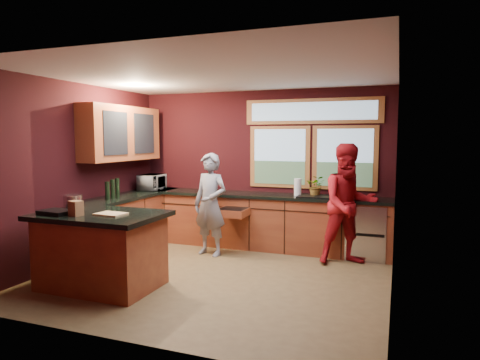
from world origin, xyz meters
The scene contains 14 objects.
floor centered at (0.00, 0.00, 0.00)m, with size 4.50×4.50×0.00m, color brown.
room_shell centered at (-0.60, 0.32, 1.80)m, with size 4.52×4.02×2.71m.
back_counter centered at (0.20, 1.70, 0.46)m, with size 4.50×0.64×0.93m.
left_counter centered at (-1.95, 0.85, 0.47)m, with size 0.64×2.30×0.93m.
island centered at (-1.18, -0.86, 0.48)m, with size 1.55×1.05×0.95m.
person_grey centered at (-0.52, 0.99, 0.82)m, with size 0.60×0.39×1.64m, color slate.
person_red centered at (1.61, 1.25, 0.90)m, with size 0.87×0.68×1.80m, color #A71319.
microwave centered at (-1.92, 1.52, 1.07)m, with size 0.51×0.35×0.28m, color #999999.
potted_plant centered at (1.03, 1.75, 1.10)m, with size 0.30×0.26×0.33m, color #999999.
paper_towel centered at (0.74, 1.70, 1.07)m, with size 0.12×0.12×0.28m, color silver.
cutting_board centered at (-0.98, -0.91, 0.95)m, with size 0.35×0.25×0.02m, color tan.
stock_pot centered at (-1.73, -0.71, 1.03)m, with size 0.24×0.24×0.18m, color #B2B2B7.
paper_bag centered at (-1.33, -1.11, 1.03)m, with size 0.15×0.12×0.18m, color brown.
black_tray centered at (-1.63, -1.11, 0.97)m, with size 0.40×0.28×0.05m, color black.
Camera 1 is at (2.28, -5.18, 1.88)m, focal length 32.00 mm.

